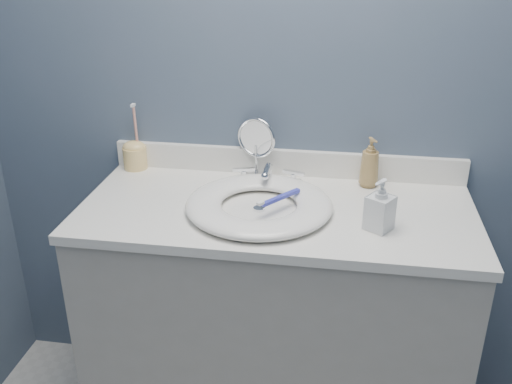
% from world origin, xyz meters
% --- Properties ---
extents(back_wall, '(2.20, 0.02, 2.40)m').
position_xyz_m(back_wall, '(0.00, 1.25, 1.20)').
color(back_wall, '#455468').
rests_on(back_wall, ground).
extents(vanity_cabinet, '(1.20, 0.55, 0.85)m').
position_xyz_m(vanity_cabinet, '(0.00, 0.97, 0.42)').
color(vanity_cabinet, '#ABA59C').
rests_on(vanity_cabinet, ground).
extents(countertop, '(1.22, 0.57, 0.03)m').
position_xyz_m(countertop, '(0.00, 0.97, 0.86)').
color(countertop, white).
rests_on(countertop, vanity_cabinet).
extents(backsplash, '(1.22, 0.02, 0.09)m').
position_xyz_m(backsplash, '(0.00, 1.24, 0.93)').
color(backsplash, white).
rests_on(backsplash, countertop).
extents(basin, '(0.45, 0.45, 0.04)m').
position_xyz_m(basin, '(-0.05, 0.94, 0.90)').
color(basin, white).
rests_on(basin, countertop).
extents(drain, '(0.04, 0.04, 0.01)m').
position_xyz_m(drain, '(-0.05, 0.94, 0.88)').
color(drain, silver).
rests_on(drain, countertop).
extents(faucet, '(0.25, 0.13, 0.07)m').
position_xyz_m(faucet, '(-0.05, 1.14, 0.91)').
color(faucet, silver).
rests_on(faucet, countertop).
extents(makeup_mirror, '(0.14, 0.08, 0.21)m').
position_xyz_m(makeup_mirror, '(-0.10, 1.21, 1.00)').
color(makeup_mirror, silver).
rests_on(makeup_mirror, countertop).
extents(soap_bottle_amber, '(0.09, 0.09, 0.17)m').
position_xyz_m(soap_bottle_amber, '(0.28, 1.18, 0.96)').
color(soap_bottle_amber, '#9B7B46').
rests_on(soap_bottle_amber, countertop).
extents(soap_bottle_clear, '(0.10, 0.10, 0.15)m').
position_xyz_m(soap_bottle_clear, '(0.31, 0.88, 0.96)').
color(soap_bottle_clear, silver).
rests_on(soap_bottle_clear, countertop).
extents(toothbrush_holder, '(0.08, 0.08, 0.24)m').
position_xyz_m(toothbrush_holder, '(-0.54, 1.21, 0.94)').
color(toothbrush_holder, '#F4CD7A').
rests_on(toothbrush_holder, countertop).
extents(toothbrush_lying, '(0.12, 0.15, 0.02)m').
position_xyz_m(toothbrush_lying, '(0.01, 0.95, 0.92)').
color(toothbrush_lying, '#3439BA').
rests_on(toothbrush_lying, basin).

